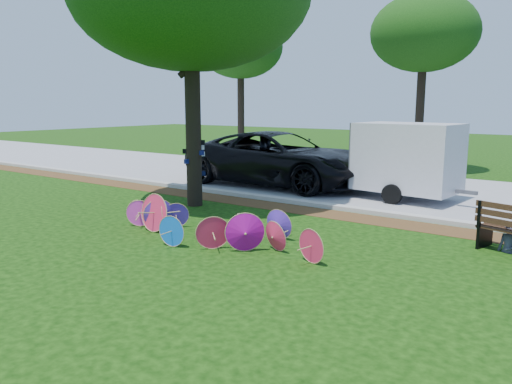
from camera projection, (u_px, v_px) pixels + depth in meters
ground at (181, 245)px, 10.43m from camera, size 90.00×90.00×0.00m
mulch_strip at (293, 209)px, 14.03m from camera, size 90.00×1.00×0.01m
curb at (306, 203)px, 14.58m from camera, size 90.00×0.30×0.12m
street at (364, 186)px, 17.90m from camera, size 90.00×8.00×0.01m
parasol_pile at (194, 221)px, 11.03m from camera, size 5.57×1.88×0.90m
black_van at (279, 159)px, 17.97m from camera, size 6.93×3.20×1.92m
cargo_trailer at (408, 157)px, 15.15m from camera, size 3.09×2.13×2.64m
person_left at (511, 224)px, 9.84m from camera, size 0.47×0.35×1.16m
bg_trees at (415, 33)px, 20.45m from camera, size 22.49×5.14×7.40m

